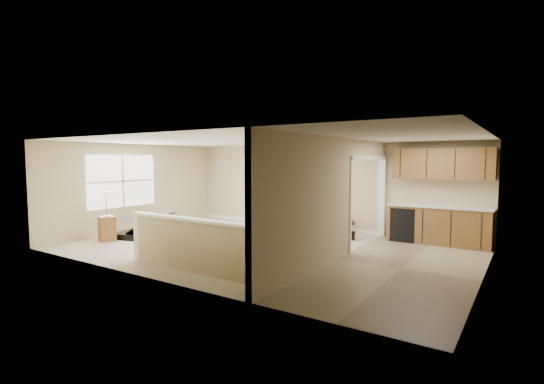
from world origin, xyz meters
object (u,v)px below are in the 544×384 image
Objects in this scene: piano_bench at (212,234)px; accent_table at (294,213)px; loveseat at (318,223)px; small_plant at (350,231)px; palm_plant at (265,208)px; piano at (150,215)px; lamp_stand at (107,220)px.

accent_table reaches higher than piano_bench.
loveseat is 1.92× the size of accent_table.
accent_table is 2.03m from small_plant.
palm_plant is at bearing 171.35° from small_plant.
piano is 4.06m from accent_table.
loveseat is 0.98m from accent_table.
palm_plant is (1.74, 2.93, 0.00)m from piano.
loveseat is 1.96m from palm_plant.
accent_table is 0.65× the size of palm_plant.
accent_table is at bearing 3.60° from palm_plant.
lamp_stand reaches higher than palm_plant.
small_plant is at bearing 34.57° from lamp_stand.
palm_plant is at bearing 96.54° from piano_bench.
piano is at bearing -148.13° from loveseat.
accent_table is at bearing 158.78° from loveseat.
piano is at bearing -152.08° from small_plant.
piano_bench is 2.92m from accent_table.
piano is 2.62× the size of piano_bench.
loveseat is at bearing -6.22° from palm_plant.
piano is 1.10m from lamp_stand.
piano reaches higher than piano_bench.
small_plant is 6.18m from lamp_stand.
loveseat is at bearing 57.84° from piano_bench.
loveseat is 5.53m from lamp_stand.
piano is 1.54× the size of lamp_stand.
lamp_stand is (-4.06, -3.74, 0.23)m from loveseat.
piano is 2.55× the size of accent_table.
piano_bench is 0.98× the size of accent_table.
accent_table is 1.01m from palm_plant.
loveseat is 1.05m from small_plant.
palm_plant is at bearing 46.55° from piano.
small_plant is at bearing -14.71° from accent_table.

